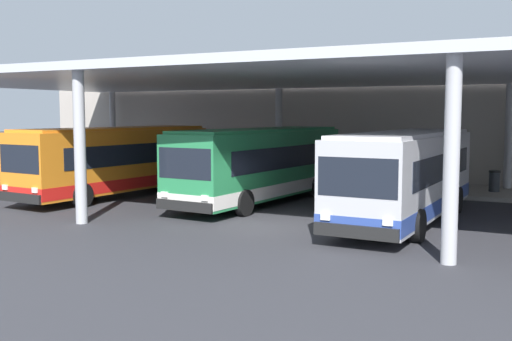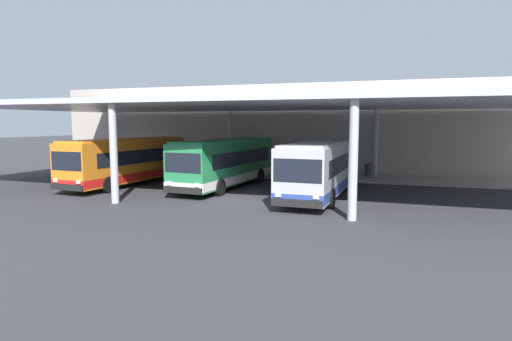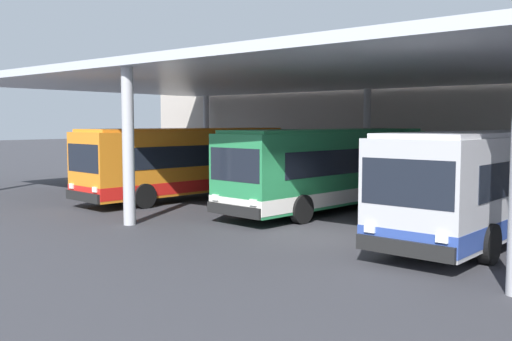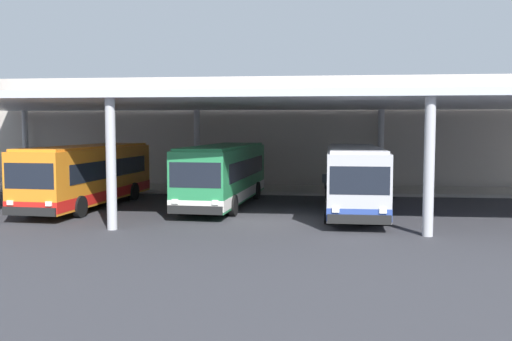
{
  "view_description": "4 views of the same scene",
  "coord_description": "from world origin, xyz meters",
  "px_view_note": "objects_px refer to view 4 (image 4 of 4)",
  "views": [
    {
      "loc": [
        8.75,
        -18.07,
        3.8
      ],
      "look_at": [
        -3.2,
        4.93,
        1.35
      ],
      "focal_mm": 42.32,
      "sensor_mm": 36.0,
      "label": 1
    },
    {
      "loc": [
        8.14,
        -21.12,
        4.23
      ],
      "look_at": [
        -0.07,
        2.75,
        1.41
      ],
      "focal_mm": 29.87,
      "sensor_mm": 36.0,
      "label": 2
    },
    {
      "loc": [
        9.42,
        -14.42,
        3.43
      ],
      "look_at": [
        -5.33,
        3.12,
        1.52
      ],
      "focal_mm": 40.43,
      "sensor_mm": 36.0,
      "label": 3
    },
    {
      "loc": [
        1.99,
        -23.88,
        4.11
      ],
      "look_at": [
        -1.01,
        3.45,
        1.96
      ],
      "focal_mm": 39.14,
      "sensor_mm": 36.0,
      "label": 4
    }
  ],
  "objects_px": {
    "trash_bin": "(377,182)",
    "bench_waiting": "(336,181)",
    "bus_nearest_bay": "(88,175)",
    "bus_middle_bay": "(354,178)",
    "bus_second_bay": "(224,174)"
  },
  "relations": [
    {
      "from": "trash_bin",
      "to": "bench_waiting",
      "type": "bearing_deg",
      "value": 178.89
    },
    {
      "from": "bus_nearest_bay",
      "to": "bus_middle_bay",
      "type": "height_order",
      "value": "same"
    },
    {
      "from": "bus_middle_bay",
      "to": "bench_waiting",
      "type": "relative_size",
      "value": 5.88
    },
    {
      "from": "bus_nearest_bay",
      "to": "bus_second_bay",
      "type": "bearing_deg",
      "value": 9.77
    },
    {
      "from": "bus_middle_bay",
      "to": "trash_bin",
      "type": "height_order",
      "value": "bus_middle_bay"
    },
    {
      "from": "bus_second_bay",
      "to": "bus_middle_bay",
      "type": "height_order",
      "value": "same"
    },
    {
      "from": "bus_nearest_bay",
      "to": "trash_bin",
      "type": "height_order",
      "value": "bus_nearest_bay"
    },
    {
      "from": "bus_middle_bay",
      "to": "bench_waiting",
      "type": "distance_m",
      "value": 8.9
    },
    {
      "from": "bus_second_bay",
      "to": "bench_waiting",
      "type": "bearing_deg",
      "value": 49.68
    },
    {
      "from": "bus_nearest_bay",
      "to": "bus_middle_bay",
      "type": "xyz_separation_m",
      "value": [
        13.42,
        -0.51,
        0.0
      ]
    },
    {
      "from": "bus_nearest_bay",
      "to": "bench_waiting",
      "type": "height_order",
      "value": "bus_nearest_bay"
    },
    {
      "from": "bus_nearest_bay",
      "to": "bus_middle_bay",
      "type": "bearing_deg",
      "value": -2.19
    },
    {
      "from": "bus_nearest_bay",
      "to": "bench_waiting",
      "type": "bearing_deg",
      "value": 32.82
    },
    {
      "from": "bus_second_bay",
      "to": "trash_bin",
      "type": "xyz_separation_m",
      "value": [
        8.59,
        7.09,
        -0.98
      ]
    },
    {
      "from": "bus_nearest_bay",
      "to": "bus_second_bay",
      "type": "xyz_separation_m",
      "value": [
        6.84,
        1.18,
        0.0
      ]
    }
  ]
}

